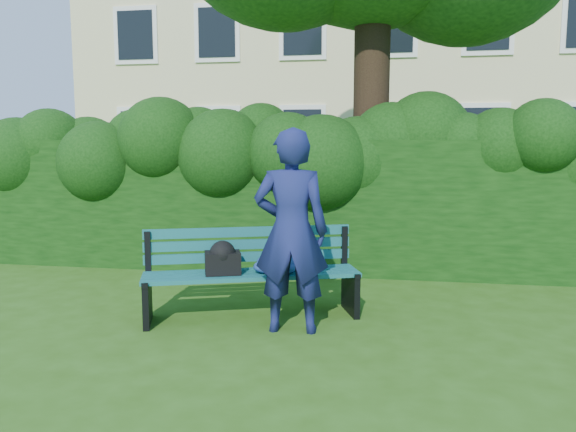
# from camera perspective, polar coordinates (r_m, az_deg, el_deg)

# --- Properties ---
(ground) EXTENTS (80.00, 80.00, 0.00)m
(ground) POSITION_cam_1_polar(r_m,az_deg,el_deg) (5.90, -1.00, -9.95)
(ground) COLOR #2C5212
(ground) RESTS_ON ground
(apartment_building) EXTENTS (16.00, 8.08, 12.00)m
(apartment_building) POSITION_cam_1_polar(r_m,az_deg,el_deg) (20.00, 6.88, 19.62)
(apartment_building) COLOR beige
(apartment_building) RESTS_ON ground
(hedge) EXTENTS (10.00, 1.00, 1.80)m
(hedge) POSITION_cam_1_polar(r_m,az_deg,el_deg) (7.85, 1.97, 1.13)
(hedge) COLOR black
(hedge) RESTS_ON ground
(park_bench) EXTENTS (2.21, 1.24, 0.89)m
(park_bench) POSITION_cam_1_polar(r_m,az_deg,el_deg) (5.71, -3.51, -5.36)
(park_bench) COLOR #104D52
(park_bench) RESTS_ON ground
(man_reading) EXTENTS (0.73, 0.51, 1.90)m
(man_reading) POSITION_cam_1_polar(r_m,az_deg,el_deg) (5.19, 0.32, -1.57)
(man_reading) COLOR #171D52
(man_reading) RESTS_ON ground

